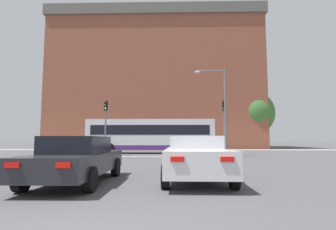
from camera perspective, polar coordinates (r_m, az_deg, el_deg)
stop_line_strip at (r=20.38m, az=-1.53°, el=-9.02°), size 7.33×0.30×0.01m
far_pavement at (r=33.91m, az=-0.34°, el=-7.57°), size 68.14×2.50×0.01m
brick_civic_building at (r=44.48m, az=-2.37°, el=6.70°), size 32.55×14.77×23.15m
car_saloon_left at (r=8.45m, az=-19.13°, el=-8.99°), size 1.95×4.71×1.39m
car_roadster_right at (r=8.42m, az=6.18°, el=-9.30°), size 2.08×4.36×1.41m
bus_crossing_lead at (r=25.23m, az=-3.75°, el=-4.43°), size 11.91×2.72×3.19m
traffic_light_near_left at (r=21.99m, az=-13.43°, el=-0.81°), size 0.26×0.31×4.48m
traffic_light_near_right at (r=21.86m, az=12.16°, el=-0.83°), size 0.26×0.31×4.47m
street_lamp_junction at (r=21.54m, az=11.17°, el=2.90°), size 2.53×0.36×7.05m
pedestrian_waiting at (r=33.95m, az=0.49°, el=-5.93°), size 0.24×0.40×1.67m
pedestrian_walking_east at (r=34.19m, az=3.50°, el=-5.73°), size 0.37×0.46×1.83m
pedestrian_walking_west at (r=34.28m, az=-4.40°, el=-5.98°), size 0.44×0.44×1.61m
tree_by_building at (r=40.88m, az=18.09°, el=0.44°), size 6.07×6.07×8.45m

